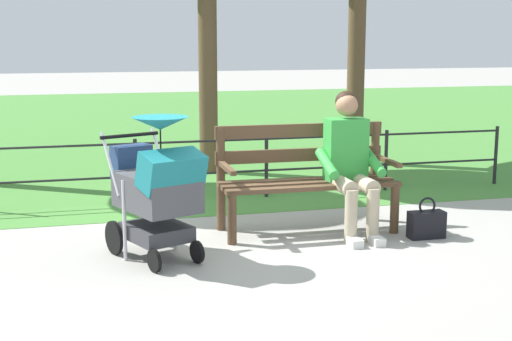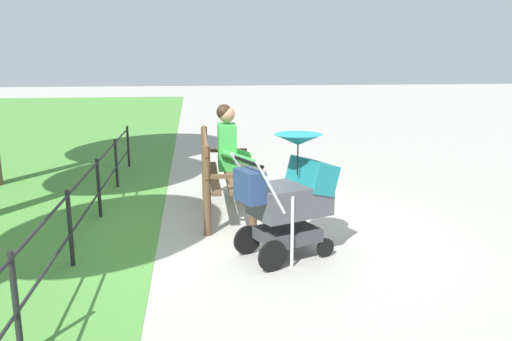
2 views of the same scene
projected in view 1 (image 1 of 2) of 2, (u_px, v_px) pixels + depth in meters
name	position (u px, v px, depth m)	size (l,w,h in m)	color
ground_plane	(234.00, 238.00, 6.43)	(60.00, 60.00, 0.00)	#9E9B93
grass_lawn	(138.00, 123.00, 14.80)	(40.00, 16.00, 0.01)	#478438
park_bench	(305.00, 173.00, 6.61)	(1.61, 0.62, 0.96)	brown
person_on_bench	(350.00, 159.00, 6.46)	(0.53, 0.74, 1.28)	tan
stroller	(157.00, 186.00, 5.71)	(0.78, 1.00, 1.15)	black
handbag	(426.00, 224.00, 6.40)	(0.32, 0.14, 0.37)	black
park_fence	(203.00, 163.00, 7.79)	(7.16, 0.04, 0.70)	black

